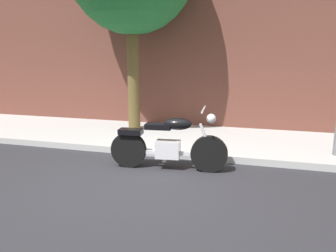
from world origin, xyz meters
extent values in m
plane|color=#28282D|center=(0.00, 0.00, 0.00)|extent=(60.00, 60.00, 0.00)
cube|color=#B1B1B1|center=(0.00, 2.71, 0.07)|extent=(22.08, 2.83, 0.14)
cylinder|color=black|center=(1.12, 0.71, 0.34)|extent=(0.68, 0.20, 0.67)
cylinder|color=black|center=(-0.40, 0.56, 0.34)|extent=(0.68, 0.20, 0.67)
cube|color=silver|center=(0.36, 0.63, 0.39)|extent=(0.47, 0.32, 0.32)
cube|color=silver|center=(0.36, 0.63, 0.32)|extent=(1.37, 0.21, 0.06)
ellipsoid|color=black|center=(0.54, 0.65, 0.87)|extent=(0.54, 0.31, 0.22)
cube|color=black|center=(0.18, 0.61, 0.81)|extent=(0.50, 0.29, 0.10)
cube|color=black|center=(-0.35, 0.56, 0.69)|extent=(0.46, 0.28, 0.10)
cylinder|color=silver|center=(1.06, 0.70, 0.62)|extent=(0.27, 0.08, 0.58)
cylinder|color=silver|center=(1.00, 0.70, 1.15)|extent=(0.10, 0.70, 0.04)
sphere|color=silver|center=(1.14, 0.71, 0.99)|extent=(0.17, 0.17, 0.17)
cylinder|color=silver|center=(0.10, 0.77, 0.29)|extent=(0.80, 0.17, 0.09)
cylinder|color=brown|center=(-1.31, 3.13, 1.66)|extent=(0.32, 0.32, 3.33)
camera|label=1|loc=(2.03, -5.09, 2.07)|focal=35.63mm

